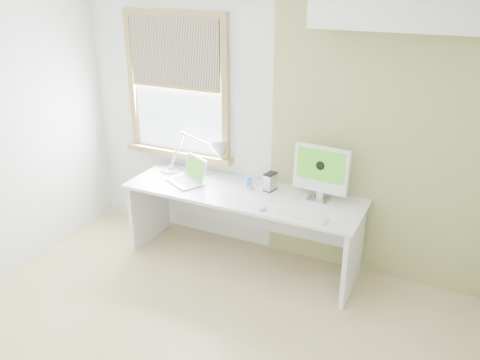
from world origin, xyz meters
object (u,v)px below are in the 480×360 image
Objects in this scene: imac at (321,170)px; desk_lamp at (210,153)px; desk at (245,209)px; laptop at (189,176)px; external_drive at (270,182)px.

desk_lamp is at bearing 175.70° from imac.
laptop is at bearing -173.75° from desk.
desk is 0.62m from laptop.
desk is 4.41× the size of imac.
desk_lamp reaches higher than desk.
laptop reaches higher than external_drive.
external_drive is (0.77, 0.15, 0.02)m from laptop.
desk is at bearing 6.25° from laptop.
external_drive is at bearing 11.33° from laptop.
desk_lamp is 1.80× the size of laptop.
laptop is 2.55× the size of external_drive.
imac is (1.23, 0.17, 0.21)m from laptop.
desk is at bearing -171.15° from imac.
desk_lamp is 0.70m from external_drive.
imac is (0.67, 0.10, 0.47)m from desk.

